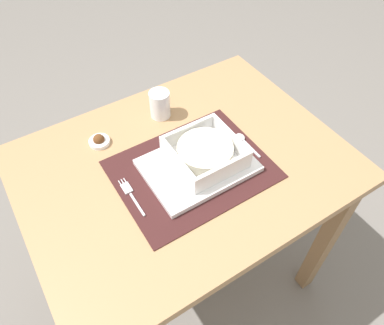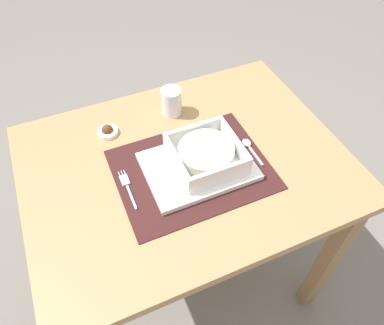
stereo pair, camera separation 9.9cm
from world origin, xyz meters
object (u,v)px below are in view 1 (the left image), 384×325
(spoon, at_px, (243,139))
(condiment_saucer, at_px, (99,141))
(drinking_glass, at_px, (160,105))
(dining_table, at_px, (185,187))
(porridge_bowl, at_px, (205,153))
(bread_knife, at_px, (232,149))
(fork, at_px, (130,194))
(butter_knife, at_px, (242,150))

(spoon, distance_m, condiment_saucer, 0.42)
(drinking_glass, bearing_deg, dining_table, -101.28)
(porridge_bowl, bearing_deg, bread_knife, -1.60)
(fork, xyz_separation_m, condiment_saucer, (0.01, 0.22, 0.00))
(fork, distance_m, condiment_saucer, 0.22)
(porridge_bowl, xyz_separation_m, butter_knife, (0.12, -0.02, -0.04))
(dining_table, relative_size, spoon, 8.36)
(bread_knife, bearing_deg, porridge_bowl, 176.57)
(fork, bearing_deg, bread_knife, -5.65)
(porridge_bowl, height_order, bread_knife, porridge_bowl)
(dining_table, distance_m, spoon, 0.23)
(spoon, height_order, bread_knife, spoon)
(fork, relative_size, drinking_glass, 1.56)
(porridge_bowl, distance_m, drinking_glass, 0.24)
(butter_knife, height_order, bread_knife, same)
(fork, height_order, bread_knife, bread_knife)
(dining_table, xyz_separation_m, drinking_glass, (0.04, 0.21, 0.15))
(fork, height_order, spoon, spoon)
(dining_table, xyz_separation_m, bread_knife, (0.14, -0.04, 0.12))
(dining_table, height_order, bread_knife, bread_knife)
(dining_table, xyz_separation_m, porridge_bowl, (0.05, -0.03, 0.16))
(bread_knife, bearing_deg, spoon, 15.30)
(fork, distance_m, drinking_glass, 0.32)
(spoon, height_order, drinking_glass, drinking_glass)
(bread_knife, bearing_deg, drinking_glass, 110.29)
(porridge_bowl, bearing_deg, drinking_glass, 91.26)
(condiment_saucer, bearing_deg, dining_table, -49.00)
(spoon, bearing_deg, fork, 177.96)
(dining_table, bearing_deg, drinking_glass, 78.72)
(bread_knife, bearing_deg, dining_table, 163.59)
(porridge_bowl, bearing_deg, spoon, 4.88)
(drinking_glass, relative_size, condiment_saucer, 1.43)
(dining_table, relative_size, bread_knife, 6.37)
(porridge_bowl, height_order, butter_knife, porridge_bowl)
(drinking_glass, bearing_deg, spoon, -57.36)
(butter_knife, distance_m, bread_knife, 0.03)
(bread_knife, bearing_deg, condiment_saucer, 141.40)
(butter_knife, bearing_deg, dining_table, 164.21)
(spoon, relative_size, condiment_saucer, 1.77)
(butter_knife, bearing_deg, bread_knife, 142.28)
(drinking_glass, height_order, condiment_saucer, drinking_glass)
(dining_table, height_order, condiment_saucer, condiment_saucer)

